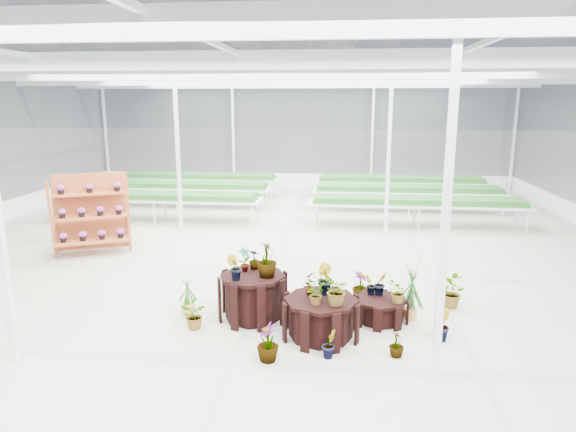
# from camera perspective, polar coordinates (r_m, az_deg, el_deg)

# --- Properties ---
(ground_plane) EXTENTS (24.00, 24.00, 0.00)m
(ground_plane) POSITION_cam_1_polar(r_m,az_deg,el_deg) (11.19, -3.11, -6.73)
(ground_plane) COLOR gray
(ground_plane) RESTS_ON ground
(greenhouse_shell) EXTENTS (18.00, 24.00, 4.50)m
(greenhouse_shell) POSITION_cam_1_polar(r_m,az_deg,el_deg) (10.66, -3.25, 4.76)
(greenhouse_shell) COLOR white
(greenhouse_shell) RESTS_ON ground
(steel_frame) EXTENTS (18.00, 24.00, 4.50)m
(steel_frame) POSITION_cam_1_polar(r_m,az_deg,el_deg) (10.66, -3.25, 4.76)
(steel_frame) COLOR silver
(steel_frame) RESTS_ON ground
(nursery_benches) EXTENTS (16.00, 7.00, 0.84)m
(nursery_benches) POSITION_cam_1_polar(r_m,az_deg,el_deg) (18.01, 0.41, 2.12)
(nursery_benches) COLOR silver
(nursery_benches) RESTS_ON ground
(plinth_tall) EXTENTS (1.53, 1.53, 0.80)m
(plinth_tall) POSITION_cam_1_polar(r_m,az_deg,el_deg) (9.02, -3.90, -8.91)
(plinth_tall) COLOR black
(plinth_tall) RESTS_ON ground
(plinth_mid) EXTENTS (1.57, 1.57, 0.64)m
(plinth_mid) POSITION_cam_1_polar(r_m,az_deg,el_deg) (8.38, 3.67, -11.21)
(plinth_mid) COLOR black
(plinth_mid) RESTS_ON ground
(plinth_low) EXTENTS (1.06, 1.06, 0.41)m
(plinth_low) POSITION_cam_1_polar(r_m,az_deg,el_deg) (9.10, 10.24, -10.21)
(plinth_low) COLOR black
(plinth_low) RESTS_ON ground
(shelf_rack) EXTENTS (2.08, 1.66, 1.95)m
(shelf_rack) POSITION_cam_1_polar(r_m,az_deg,el_deg) (13.54, -21.03, 0.15)
(shelf_rack) COLOR #984422
(shelf_rack) RESTS_ON ground
(nursery_plants) EXTENTS (5.17, 2.98, 1.42)m
(nursery_plants) POSITION_cam_1_polar(r_m,az_deg,el_deg) (8.90, 4.19, -8.41)
(nursery_plants) COLOR #265723
(nursery_plants) RESTS_ON ground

